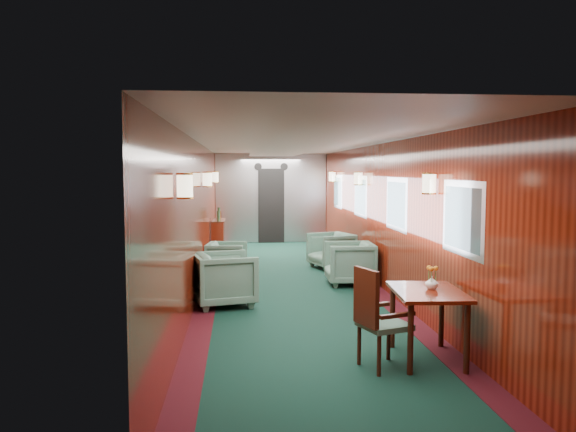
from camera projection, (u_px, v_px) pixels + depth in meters
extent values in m
plane|color=#0C2E23|center=(291.00, 287.00, 9.38)|extent=(12.00, 12.00, 0.00)
cube|color=beige|center=(291.00, 146.00, 9.19)|extent=(3.00, 12.00, 0.10)
cube|color=beige|center=(291.00, 146.00, 9.19)|extent=(1.20, 12.00, 0.06)
cube|color=maroon|center=(271.00, 198.00, 15.24)|extent=(3.00, 0.10, 2.40)
cube|color=maroon|center=(385.00, 298.00, 3.32)|extent=(3.00, 0.10, 2.40)
cube|color=maroon|center=(200.00, 217.00, 9.15)|extent=(0.10, 12.00, 2.40)
cube|color=maroon|center=(380.00, 215.00, 9.41)|extent=(0.10, 12.00, 2.40)
cube|color=#380B12|center=(210.00, 289.00, 9.26)|extent=(0.30, 12.00, 0.01)
cube|color=#380B12|center=(370.00, 286.00, 9.50)|extent=(0.30, 12.00, 0.01)
cube|color=#ABADB2|center=(271.00, 198.00, 15.16)|extent=(2.98, 0.12, 2.38)
cube|color=black|center=(271.00, 206.00, 15.10)|extent=(0.70, 0.06, 2.00)
cylinder|color=black|center=(258.00, 167.00, 14.99)|extent=(0.20, 0.04, 0.20)
cylinder|color=black|center=(284.00, 167.00, 15.05)|extent=(0.20, 0.04, 0.20)
cube|color=silver|center=(462.00, 218.00, 5.91)|extent=(0.02, 1.10, 0.80)
cube|color=slate|center=(462.00, 218.00, 5.91)|extent=(0.01, 0.96, 0.66)
cube|color=silver|center=(396.00, 204.00, 8.40)|extent=(0.02, 1.10, 0.80)
cube|color=slate|center=(396.00, 204.00, 8.40)|extent=(0.01, 0.96, 0.66)
cube|color=silver|center=(360.00, 196.00, 10.88)|extent=(0.02, 1.10, 0.80)
cube|color=slate|center=(360.00, 196.00, 10.88)|extent=(0.01, 0.96, 0.66)
cube|color=silver|center=(338.00, 191.00, 13.36)|extent=(0.02, 1.10, 0.80)
cube|color=slate|center=(338.00, 191.00, 13.36)|extent=(0.01, 0.96, 0.66)
cylinder|color=#F7EAC1|center=(185.00, 186.00, 5.64)|extent=(0.16, 0.16, 0.24)
cylinder|color=gold|center=(185.00, 198.00, 5.65)|extent=(0.17, 0.17, 0.02)
cylinder|color=#F7EAC1|center=(429.00, 183.00, 6.67)|extent=(0.16, 0.16, 0.24)
cylinder|color=gold|center=(429.00, 194.00, 6.68)|extent=(0.17, 0.17, 0.02)
cylinder|color=#F7EAC1|center=(207.00, 179.00, 9.61)|extent=(0.16, 0.16, 0.24)
cylinder|color=gold|center=(207.00, 186.00, 9.62)|extent=(0.17, 0.17, 0.02)
cylinder|color=#F7EAC1|center=(358.00, 178.00, 10.64)|extent=(0.16, 0.16, 0.24)
cylinder|color=gold|center=(358.00, 185.00, 10.65)|extent=(0.17, 0.17, 0.02)
cylinder|color=#F7EAC1|center=(215.00, 177.00, 12.59)|extent=(0.16, 0.16, 0.24)
cylinder|color=gold|center=(215.00, 183.00, 12.60)|extent=(0.17, 0.17, 0.02)
cylinder|color=#F7EAC1|center=(332.00, 177.00, 13.62)|extent=(0.16, 0.16, 0.24)
cylinder|color=gold|center=(332.00, 182.00, 13.63)|extent=(0.17, 0.17, 0.02)
cube|color=maroon|center=(428.00, 292.00, 5.75)|extent=(0.75, 1.02, 0.04)
cylinder|color=#3C180D|center=(410.00, 339.00, 5.36)|extent=(0.06, 0.06, 0.69)
cylinder|color=#3C180D|center=(467.00, 339.00, 5.37)|extent=(0.06, 0.06, 0.69)
cylinder|color=#3C180D|center=(392.00, 316.00, 6.19)|extent=(0.06, 0.06, 0.69)
cylinder|color=#3C180D|center=(441.00, 316.00, 6.20)|extent=(0.06, 0.06, 0.69)
cube|color=#204C42|center=(384.00, 325.00, 5.54)|extent=(0.55, 0.55, 0.06)
cube|color=#3C180D|center=(366.00, 297.00, 5.43)|extent=(0.18, 0.39, 0.56)
cube|color=#204C42|center=(368.00, 303.00, 5.44)|extent=(0.12, 0.29, 0.34)
cube|color=#3C180D|center=(397.00, 315.00, 5.34)|extent=(0.39, 0.18, 0.04)
cube|color=#3C180D|center=(372.00, 305.00, 5.72)|extent=(0.39, 0.18, 0.04)
cylinder|color=#3C180D|center=(379.00, 356.00, 5.33)|extent=(0.04, 0.04, 0.40)
cylinder|color=#3C180D|center=(410.00, 351.00, 5.47)|extent=(0.04, 0.04, 0.40)
cylinder|color=#3C180D|center=(359.00, 345.00, 5.65)|extent=(0.04, 0.04, 0.40)
cylinder|color=#3C180D|center=(389.00, 341.00, 5.80)|extent=(0.04, 0.04, 0.40)
cube|color=maroon|center=(218.00, 238.00, 12.72)|extent=(0.27, 0.91, 0.82)
cube|color=#3C180D|center=(218.00, 220.00, 12.69)|extent=(0.29, 0.93, 0.02)
cylinder|color=#254B2D|center=(218.00, 216.00, 12.46)|extent=(0.07, 0.07, 0.22)
cylinder|color=#254B2D|center=(219.00, 213.00, 12.77)|extent=(0.06, 0.06, 0.28)
cylinder|color=gold|center=(219.00, 215.00, 12.96)|extent=(0.08, 0.08, 0.18)
imported|color=white|center=(432.00, 283.00, 5.79)|extent=(0.14, 0.14, 0.14)
imported|color=#204C42|center=(225.00, 279.00, 8.11)|extent=(1.02, 1.00, 0.77)
imported|color=#204C42|center=(227.00, 259.00, 10.31)|extent=(0.79, 0.77, 0.64)
imported|color=#204C42|center=(350.00, 263.00, 9.61)|extent=(0.82, 0.80, 0.73)
imported|color=#204C42|center=(331.00, 250.00, 11.25)|extent=(0.98, 0.97, 0.71)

